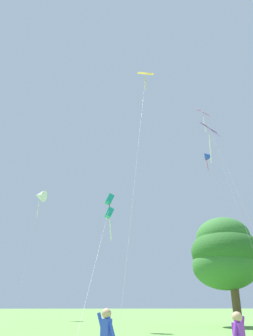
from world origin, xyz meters
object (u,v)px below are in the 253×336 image
Objects in this scene: kite_teal_box at (109,207)px; kite_yellow_diamond at (145,82)px; kite_white_distant at (40,196)px; tree_left_oak at (225,254)px; kite_purple_streamer at (210,136)px; kite_pink_low at (205,118)px; kite_blue_delta at (206,156)px.

kite_teal_box is 0.51× the size of kite_yellow_diamond.
kite_white_distant is 27.22m from tree_left_oak.
kite_pink_low is at bearing 71.69° from kite_purple_streamer.
kite_purple_streamer is 14.68m from kite_teal_box.
tree_left_oak is at bearing -40.15° from kite_white_distant.
kite_purple_streamer is at bearing 85.04° from tree_left_oak.
kite_white_distant is at bearing 118.15° from kite_yellow_diamond.
kite_blue_delta is at bearing 73.62° from tree_left_oak.
kite_pink_low reaches higher than kite_white_distant.
kite_blue_delta is 0.78× the size of kite_pink_low.
kite_pink_low reaches higher than kite_teal_box.
kite_pink_low is 21.01m from tree_left_oak.
kite_yellow_diamond is 18.12m from kite_pink_low.
kite_white_distant reaches higher than kite_teal_box.
kite_yellow_diamond reaches higher than kite_teal_box.
kite_blue_delta is at bearing 56.05° from kite_yellow_diamond.
kite_blue_delta is 18.09m from tree_left_oak.
kite_purple_streamer is 0.95× the size of kite_blue_delta.
kite_pink_low reaches higher than tree_left_oak.
kite_yellow_diamond is 16.74m from tree_left_oak.
kite_blue_delta reaches higher than kite_purple_streamer.
kite_purple_streamer is 12.16m from tree_left_oak.
kite_purple_streamer is 0.74× the size of kite_pink_low.
kite_yellow_diamond is 19.24m from kite_blue_delta.
kite_purple_streamer is 10.05m from kite_yellow_diamond.
kite_blue_delta reaches higher than kite_white_distant.
kite_yellow_diamond is 1.28× the size of kite_white_distant.
kite_white_distant is 25.07m from kite_pink_low.
tree_left_oak is (10.48, 3.75, -2.94)m from kite_teal_box.
kite_teal_box is at bearing -137.08° from kite_pink_low.
kite_purple_streamer is 25.04m from kite_white_distant.
tree_left_oak is at bearing 35.74° from kite_yellow_diamond.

